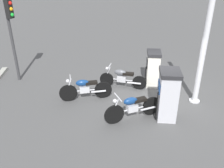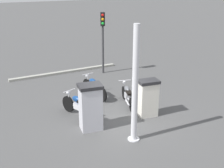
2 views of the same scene
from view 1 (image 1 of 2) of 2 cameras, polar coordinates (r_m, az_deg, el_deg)
name	(u,v)px [view 1 (image 1 of 2)]	position (r m, az deg, el deg)	size (l,w,h in m)	color
ground_plane	(153,99)	(9.40, 9.75, -3.52)	(120.00, 120.00, 0.00)	#4C4C4C
fuel_pump_near	(153,68)	(10.14, 9.63, 3.65)	(0.67, 0.85, 1.49)	silver
fuel_pump_far	(168,95)	(8.00, 13.03, -2.47)	(0.77, 0.90, 1.71)	silver
motorcycle_near_pump	(122,78)	(9.93, 2.40, 1.50)	(1.90, 0.79, 0.93)	black
motorcycle_far_pump	(133,107)	(7.94, 4.93, -5.44)	(1.94, 0.83, 0.97)	black
motorcycle_extra	(85,88)	(9.07, -6.39, -1.01)	(1.97, 0.56, 0.97)	black
roadside_traffic_light	(11,27)	(10.75, -22.73, 12.31)	(0.40, 0.30, 3.43)	#38383A
canopy_support_pole	(203,54)	(8.89, 20.61, 6.65)	(0.40, 0.40, 3.90)	silver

